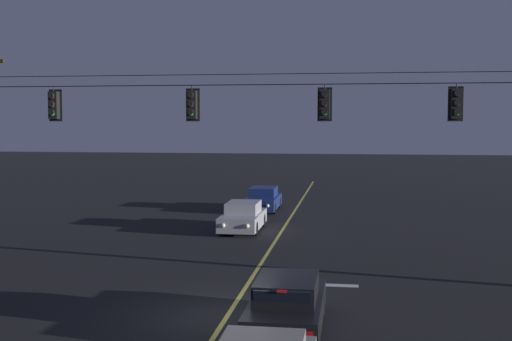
# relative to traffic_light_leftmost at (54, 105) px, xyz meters

# --- Properties ---
(ground_plane) EXTENTS (180.00, 180.00, 0.00)m
(ground_plane) POSITION_rel_traffic_light_leftmost_xyz_m (7.01, -4.51, -5.90)
(ground_plane) COLOR black
(lane_centre_stripe) EXTENTS (0.14, 60.00, 0.01)m
(lane_centre_stripe) POSITION_rel_traffic_light_leftmost_xyz_m (7.01, 6.02, -5.90)
(lane_centre_stripe) COLOR #D1C64C
(lane_centre_stripe) RESTS_ON ground
(stop_bar_paint) EXTENTS (3.40, 0.36, 0.01)m
(stop_bar_paint) POSITION_rel_traffic_light_leftmost_xyz_m (8.91, -0.58, -5.90)
(stop_bar_paint) COLOR silver
(stop_bar_paint) RESTS_ON ground
(signal_span_assembly) EXTENTS (21.30, 0.32, 7.95)m
(signal_span_assembly) POSITION_rel_traffic_light_leftmost_xyz_m (7.01, 0.02, -1.76)
(signal_span_assembly) COLOR #2D2116
(signal_span_assembly) RESTS_ON ground
(traffic_light_leftmost) EXTENTS (0.48, 0.41, 1.22)m
(traffic_light_leftmost) POSITION_rel_traffic_light_leftmost_xyz_m (0.00, 0.00, 0.00)
(traffic_light_leftmost) COLOR black
(traffic_light_left_inner) EXTENTS (0.48, 0.41, 1.22)m
(traffic_light_left_inner) POSITION_rel_traffic_light_leftmost_xyz_m (4.96, 0.00, 0.00)
(traffic_light_left_inner) COLOR black
(traffic_light_centre) EXTENTS (0.48, 0.41, 1.22)m
(traffic_light_centre) POSITION_rel_traffic_light_leftmost_xyz_m (9.45, 0.00, 0.00)
(traffic_light_centre) COLOR black
(traffic_light_right_inner) EXTENTS (0.48, 0.41, 1.22)m
(traffic_light_right_inner) POSITION_rel_traffic_light_leftmost_xyz_m (13.64, 0.00, 0.00)
(traffic_light_right_inner) COLOR black
(car_waiting_near_lane) EXTENTS (1.80, 4.33, 1.39)m
(car_waiting_near_lane) POSITION_rel_traffic_light_leftmost_xyz_m (8.75, -5.37, -5.25)
(car_waiting_near_lane) COLOR black
(car_waiting_near_lane) RESTS_ON ground
(car_oncoming_lead) EXTENTS (1.80, 4.42, 1.39)m
(car_oncoming_lead) POSITION_rel_traffic_light_leftmost_xyz_m (5.10, 9.59, -5.25)
(car_oncoming_lead) COLOR #A5A5AD
(car_oncoming_lead) RESTS_ON ground
(car_oncoming_trailing) EXTENTS (1.80, 4.42, 1.39)m
(car_oncoming_trailing) POSITION_rel_traffic_light_leftmost_xyz_m (5.12, 16.79, -5.25)
(car_oncoming_trailing) COLOR navy
(car_oncoming_trailing) RESTS_ON ground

